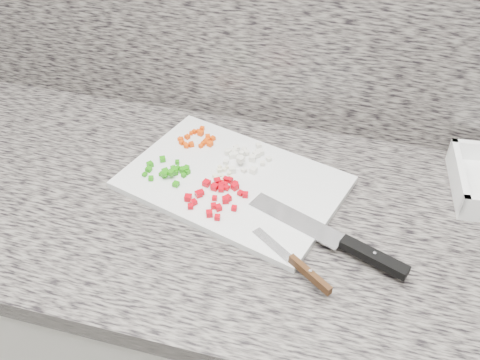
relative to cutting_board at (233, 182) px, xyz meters
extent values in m
cube|color=beige|center=(0.05, -0.06, -0.48)|extent=(3.92, 0.62, 0.86)
cube|color=slate|center=(0.05, -0.06, -0.03)|extent=(3.96, 0.64, 0.04)
cube|color=silver|center=(0.00, 0.00, 0.00)|extent=(0.48, 0.39, 0.01)
cube|color=#D73E04|center=(-0.15, 0.10, 0.01)|extent=(0.01, 0.01, 0.01)
cube|color=#D73E04|center=(-0.08, 0.12, 0.01)|extent=(0.01, 0.01, 0.01)
cube|color=#D73E04|center=(-0.14, 0.08, 0.01)|extent=(0.01, 0.01, 0.01)
cube|color=#D73E04|center=(-0.09, 0.10, 0.01)|extent=(0.01, 0.01, 0.01)
cube|color=#D73E04|center=(-0.09, 0.09, 0.01)|extent=(0.01, 0.01, 0.01)
cube|color=#D73E04|center=(-0.13, 0.13, 0.01)|extent=(0.01, 0.01, 0.01)
cube|color=#D73E04|center=(-0.12, 0.13, 0.01)|extent=(0.01, 0.01, 0.01)
cube|color=#D73E04|center=(-0.08, 0.09, 0.01)|extent=(0.01, 0.01, 0.01)
cube|color=#D73E04|center=(-0.13, 0.08, 0.01)|extent=(0.01, 0.01, 0.01)
cube|color=#D73E04|center=(-0.13, 0.12, 0.01)|extent=(0.01, 0.01, 0.01)
cube|color=#D73E04|center=(-0.10, 0.08, 0.01)|extent=(0.01, 0.01, 0.01)
cube|color=#D73E04|center=(-0.09, 0.12, 0.01)|extent=(0.01, 0.01, 0.01)
cube|color=#D73E04|center=(-0.13, 0.08, 0.01)|extent=(0.01, 0.01, 0.01)
cube|color=#D73E04|center=(-0.14, 0.11, 0.01)|extent=(0.01, 0.01, 0.01)
cube|color=#D73E04|center=(-0.09, 0.11, 0.01)|extent=(0.01, 0.01, 0.01)
cube|color=#D73E04|center=(-0.15, 0.10, 0.01)|extent=(0.01, 0.01, 0.01)
cube|color=#D73E04|center=(-0.12, 0.08, 0.01)|extent=(0.01, 0.01, 0.01)
cube|color=#D73E04|center=(-0.11, 0.14, 0.01)|extent=(0.01, 0.01, 0.01)
cube|color=#D73E04|center=(-0.09, 0.10, 0.01)|extent=(0.01, 0.01, 0.01)
cube|color=#D73E04|center=(-0.11, 0.13, 0.01)|extent=(0.01, 0.01, 0.01)
cube|color=silver|center=(-0.02, 0.07, 0.01)|extent=(0.01, 0.01, 0.01)
cube|color=silver|center=(0.06, 0.08, 0.01)|extent=(0.01, 0.01, 0.01)
cube|color=silver|center=(-0.02, 0.09, 0.01)|extent=(0.02, 0.02, 0.01)
cube|color=silver|center=(0.00, 0.07, 0.02)|extent=(0.01, 0.01, 0.01)
cube|color=silver|center=(-0.02, 0.07, 0.01)|extent=(0.01, 0.01, 0.01)
cube|color=silver|center=(0.00, 0.05, 0.02)|extent=(0.01, 0.01, 0.01)
cube|color=silver|center=(0.03, 0.09, 0.01)|extent=(0.02, 0.02, 0.01)
cube|color=silver|center=(0.03, 0.03, 0.01)|extent=(0.01, 0.01, 0.01)
cube|color=silver|center=(0.02, 0.12, 0.01)|extent=(0.01, 0.01, 0.01)
cube|color=silver|center=(-0.02, 0.07, 0.01)|extent=(0.02, 0.02, 0.01)
cube|color=silver|center=(-0.03, 0.04, 0.01)|extent=(0.01, 0.01, 0.01)
cube|color=silver|center=(0.00, 0.05, 0.02)|extent=(0.02, 0.02, 0.01)
cube|color=silver|center=(-0.03, 0.08, 0.01)|extent=(0.02, 0.02, 0.01)
cube|color=silver|center=(0.03, 0.08, 0.01)|extent=(0.02, 0.02, 0.01)
cube|color=silver|center=(-0.01, 0.02, 0.01)|extent=(0.02, 0.02, 0.01)
cube|color=silver|center=(0.00, 0.09, 0.01)|extent=(0.01, 0.01, 0.01)
cube|color=silver|center=(-0.02, 0.08, 0.01)|extent=(0.02, 0.02, 0.01)
cube|color=silver|center=(0.01, 0.03, 0.01)|extent=(0.01, 0.01, 0.01)
cube|color=silver|center=(0.02, 0.07, 0.01)|extent=(0.01, 0.01, 0.01)
cube|color=silver|center=(0.01, 0.09, 0.01)|extent=(0.01, 0.01, 0.01)
cube|color=silver|center=(0.05, 0.06, 0.01)|extent=(0.01, 0.01, 0.01)
cube|color=silver|center=(0.03, 0.09, 0.01)|extent=(0.02, 0.02, 0.01)
cube|color=#1E800B|center=(-0.14, -0.03, 0.01)|extent=(0.01, 0.01, 0.01)
cube|color=#1E800B|center=(-0.16, 0.02, 0.01)|extent=(0.02, 0.02, 0.01)
cube|color=#1E800B|center=(-0.18, -0.04, 0.01)|extent=(0.01, 0.01, 0.01)
cube|color=#1E800B|center=(-0.17, -0.02, 0.01)|extent=(0.01, 0.01, 0.01)
cube|color=#1E800B|center=(-0.14, -0.02, 0.01)|extent=(0.01, 0.01, 0.01)
cube|color=#1E800B|center=(-0.18, -0.01, 0.01)|extent=(0.02, 0.02, 0.01)
cube|color=#1E800B|center=(-0.10, 0.01, 0.01)|extent=(0.01, 0.01, 0.01)
cube|color=#1E800B|center=(-0.12, -0.02, 0.01)|extent=(0.01, 0.01, 0.01)
cube|color=#1E800B|center=(-0.12, 0.00, 0.01)|extent=(0.01, 0.01, 0.01)
cube|color=#1E800B|center=(-0.14, -0.02, 0.01)|extent=(0.02, 0.02, 0.01)
cube|color=#1E800B|center=(-0.10, -0.05, 0.01)|extent=(0.01, 0.01, 0.01)
cube|color=#1E800B|center=(-0.10, -0.01, 0.01)|extent=(0.01, 0.01, 0.01)
cube|color=#1E800B|center=(-0.12, -0.03, 0.02)|extent=(0.01, 0.01, 0.01)
cube|color=#1E800B|center=(-0.09, -0.01, 0.01)|extent=(0.01, 0.01, 0.01)
cube|color=#1E800B|center=(-0.13, 0.00, 0.01)|extent=(0.01, 0.01, 0.01)
cube|color=#1E800B|center=(-0.12, -0.01, 0.01)|extent=(0.02, 0.02, 0.01)
cube|color=#1E800B|center=(-0.13, 0.02, 0.01)|extent=(0.01, 0.01, 0.01)
cube|color=#1E800B|center=(-0.13, -0.03, 0.02)|extent=(0.01, 0.01, 0.01)
cube|color=#1E800B|center=(-0.10, -0.02, 0.01)|extent=(0.01, 0.01, 0.01)
cube|color=#1E800B|center=(-0.10, 0.00, 0.01)|extent=(0.02, 0.02, 0.01)
cube|color=#1E800B|center=(-0.16, -0.05, 0.01)|extent=(0.01, 0.01, 0.01)
cube|color=#1E800B|center=(-0.14, -0.03, 0.01)|extent=(0.02, 0.02, 0.01)
cube|color=#1E800B|center=(-0.14, -0.03, 0.01)|extent=(0.01, 0.01, 0.01)
cube|color=#BB020F|center=(-0.05, -0.09, 0.01)|extent=(0.02, 0.02, 0.01)
cube|color=#BB020F|center=(0.00, -0.01, 0.01)|extent=(0.01, 0.01, 0.01)
cube|color=#BB020F|center=(-0.05, -0.10, 0.01)|extent=(0.01, 0.01, 0.01)
cube|color=#BB020F|center=(-0.02, -0.02, 0.01)|extent=(0.01, 0.01, 0.01)
cube|color=#BB020F|center=(-0.03, -0.02, 0.01)|extent=(0.02, 0.02, 0.01)
cube|color=#BB020F|center=(0.00, -0.03, 0.01)|extent=(0.01, 0.01, 0.01)
cube|color=#BB020F|center=(0.01, -0.03, 0.01)|extent=(0.02, 0.02, 0.01)
cube|color=#BB020F|center=(0.01, -0.06, 0.01)|extent=(0.02, 0.02, 0.01)
cube|color=#BB020F|center=(0.03, -0.04, 0.01)|extent=(0.01, 0.01, 0.01)
cube|color=#BB020F|center=(-0.05, -0.07, 0.01)|extent=(0.02, 0.02, 0.01)
cube|color=#BB020F|center=(-0.05, -0.03, 0.01)|extent=(0.02, 0.02, 0.01)
cube|color=#BB020F|center=(0.01, -0.02, 0.01)|extent=(0.01, 0.01, 0.01)
cube|color=#BB020F|center=(-0.07, -0.08, 0.01)|extent=(0.02, 0.02, 0.01)
cube|color=#BB020F|center=(0.04, -0.04, 0.01)|extent=(0.01, 0.01, 0.01)
cube|color=#BB020F|center=(-0.01, -0.09, 0.01)|extent=(0.01, 0.01, 0.01)
cube|color=#BB020F|center=(-0.03, -0.04, 0.01)|extent=(0.01, 0.01, 0.01)
cube|color=#BB020F|center=(-0.01, -0.11, 0.01)|extent=(0.02, 0.02, 0.01)
cube|color=#BB020F|center=(-0.01, -0.01, 0.01)|extent=(0.01, 0.01, 0.01)
cube|color=#BB020F|center=(-0.01, -0.02, 0.01)|extent=(0.01, 0.01, 0.01)
cube|color=#BB020F|center=(0.03, -0.08, 0.01)|extent=(0.01, 0.01, 0.01)
cube|color=#BB020F|center=(0.00, -0.09, 0.01)|extent=(0.02, 0.02, 0.01)
cube|color=#BB020F|center=(-0.05, -0.06, 0.01)|extent=(0.02, 0.02, 0.01)
cube|color=#BB020F|center=(-0.03, -0.04, 0.01)|extent=(0.01, 0.01, 0.01)
cube|color=#BB020F|center=(-0.02, -0.03, 0.01)|extent=(0.01, 0.01, 0.01)
cube|color=#BB020F|center=(0.00, -0.12, 0.01)|extent=(0.01, 0.01, 0.01)
cube|color=#BB020F|center=(-0.02, -0.07, 0.01)|extent=(0.01, 0.01, 0.01)
cube|color=#BB020F|center=(-0.01, -0.04, 0.01)|extent=(0.01, 0.01, 0.01)
cube|color=#BB020F|center=(0.01, -0.02, 0.01)|extent=(0.01, 0.01, 0.01)
cube|color=#BB020F|center=(0.00, -0.07, 0.01)|extent=(0.02, 0.02, 0.01)
cube|color=beige|center=(-0.04, -0.01, 0.01)|extent=(0.01, 0.01, 0.01)
cube|color=beige|center=(-0.01, -0.01, 0.01)|extent=(0.01, 0.01, 0.01)
cube|color=beige|center=(-0.03, -0.01, 0.01)|extent=(0.01, 0.01, 0.01)
cube|color=beige|center=(-0.02, 0.03, 0.01)|extent=(0.01, 0.01, 0.00)
cube|color=beige|center=(-0.02, -0.01, 0.01)|extent=(0.01, 0.01, 0.01)
cube|color=beige|center=(-0.02, 0.02, 0.01)|extent=(0.01, 0.01, 0.01)
cube|color=beige|center=(0.00, 0.00, 0.01)|extent=(0.01, 0.01, 0.01)
cube|color=beige|center=(-0.03, 0.02, 0.01)|extent=(0.01, 0.01, 0.01)
cube|color=beige|center=(-0.01, 0.01, 0.01)|extent=(0.01, 0.01, 0.01)
cube|color=beige|center=(-0.02, -0.01, 0.01)|extent=(0.01, 0.01, 0.01)
cube|color=beige|center=(-0.04, 0.03, 0.01)|extent=(0.01, 0.01, 0.01)
cube|color=beige|center=(-0.02, 0.00, 0.01)|extent=(0.01, 0.01, 0.01)
cube|color=white|center=(0.14, -0.08, 0.01)|extent=(0.19, 0.11, 0.00)
cube|color=black|center=(0.29, -0.14, 0.02)|extent=(0.12, 0.07, 0.02)
cylinder|color=white|center=(0.29, -0.14, 0.02)|extent=(0.01, 0.01, 0.00)
cube|color=white|center=(0.12, -0.15, 0.01)|extent=(0.09, 0.07, 0.00)
cube|color=#442611|center=(0.19, -0.21, 0.02)|extent=(0.08, 0.06, 0.02)
cylinder|color=white|center=(0.19, -0.21, 0.02)|extent=(0.01, 0.01, 0.00)
cube|color=white|center=(0.43, 0.11, 0.03)|extent=(0.03, 0.19, 0.04)
camera|label=1|loc=(0.23, -0.78, 0.71)|focal=40.00mm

